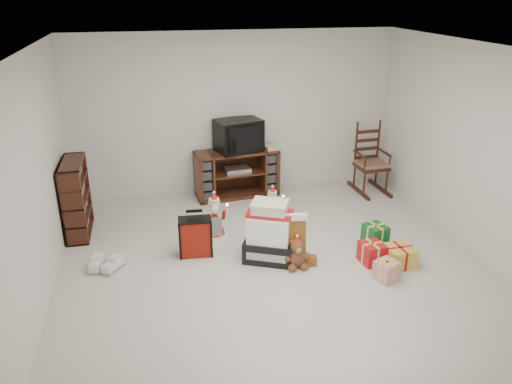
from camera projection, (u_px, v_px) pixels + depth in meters
room at (275, 167)px, 5.47m from camera, size 5.01×5.01×2.51m
tv_stand at (237, 173)px, 7.82m from camera, size 1.33×0.58×0.74m
bookshelf at (76, 199)px, 6.57m from camera, size 0.28×0.83×1.01m
rocking_chair at (370, 167)px, 8.02m from camera, size 0.49×0.78×1.15m
gift_pile at (270, 235)px, 5.98m from camera, size 0.71×0.63×0.74m
red_suitcase at (196, 237)px, 6.09m from camera, size 0.39×0.23×0.58m
stocking at (296, 240)px, 5.87m from camera, size 0.32×0.18×0.65m
teddy_bear at (296, 255)px, 5.87m from camera, size 0.25×0.22×0.36m
santa_figurine at (272, 208)px, 6.98m from camera, size 0.26×0.25×0.54m
mrs_claus_figurine at (215, 220)px, 6.56m from camera, size 0.31×0.29×0.63m
sneaker_pair at (105, 265)px, 5.85m from camera, size 0.43×0.32×0.11m
gift_cluster at (381, 252)px, 5.95m from camera, size 0.62×0.95×0.29m
crt_television at (238, 135)px, 7.60m from camera, size 0.77×0.64×0.49m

